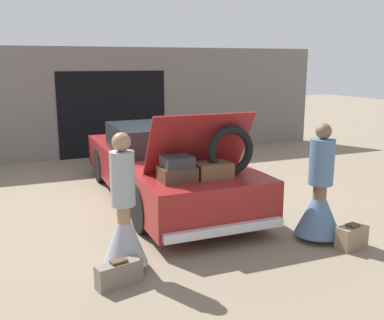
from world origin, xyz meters
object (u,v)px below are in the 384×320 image
(person_left, at_px, (124,222))
(person_right, at_px, (319,199))
(car, at_px, (163,165))
(suitcase_beside_left_person, at_px, (119,274))
(suitcase_beside_right_person, at_px, (352,237))

(person_left, distance_m, person_right, 2.73)
(car, xyz_separation_m, person_right, (1.36, -2.68, -0.02))
(suitcase_beside_left_person, bearing_deg, suitcase_beside_right_person, -3.09)
(person_left, height_order, suitcase_beside_left_person, person_left)
(car, distance_m, person_left, 2.92)
(person_left, distance_m, suitcase_beside_left_person, 0.61)
(person_right, bearing_deg, person_left, 79.91)
(person_right, bearing_deg, suitcase_beside_right_person, -160.60)
(person_left, relative_size, suitcase_beside_left_person, 3.01)
(suitcase_beside_left_person, relative_size, suitcase_beside_right_person, 1.19)
(person_left, bearing_deg, suitcase_beside_right_person, 82.25)
(car, relative_size, person_left, 3.05)
(person_right, distance_m, suitcase_beside_left_person, 2.93)
(suitcase_beside_left_person, height_order, suitcase_beside_right_person, suitcase_beside_right_person)
(person_left, xyz_separation_m, suitcase_beside_right_person, (2.95, -0.53, -0.44))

